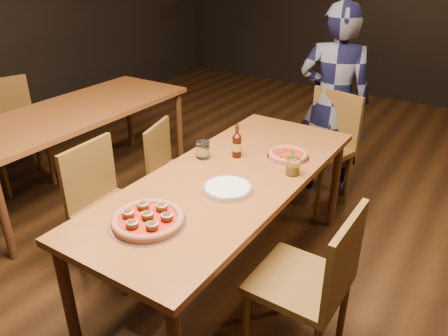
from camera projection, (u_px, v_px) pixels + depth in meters
The scene contains 15 objects.
ground at pixel (228, 277), 2.86m from camera, with size 9.00×9.00×0.00m, color black.
table_main at pixel (229, 186), 2.56m from camera, with size 0.80×2.00×0.75m.
table_left at pixel (75, 117), 3.61m from camera, with size 0.80×2.00×0.75m.
chair_main_nw at pixel (116, 211), 2.74m from camera, with size 0.42×0.42×0.91m, color brown, non-canonical shape.
chair_main_sw at pixel (181, 174), 3.28m from camera, with size 0.38×0.38×0.82m, color brown, non-canonical shape.
chair_main_e at pixel (299, 280), 2.14m from camera, with size 0.43×0.43×0.93m, color brown, non-canonical shape.
chair_end at pixel (317, 150), 3.49m from camera, with size 0.45×0.45×0.97m, color brown, non-canonical shape.
chair_nbr_left at pixel (16, 133), 3.80m from camera, with size 0.45×0.45×0.97m, color brown, non-canonical shape.
pizza_meatball at pixel (148, 219), 2.07m from camera, with size 0.37×0.37×0.07m.
pizza_margherita at pixel (288, 155), 2.74m from camera, with size 0.26×0.26×0.03m.
plate_stack at pixel (228, 188), 2.36m from camera, with size 0.27×0.27×0.03m, color white.
beer_bottle at pixel (237, 146), 2.72m from camera, with size 0.06×0.06×0.21m.
water_glass at pixel (203, 150), 2.72m from camera, with size 0.09×0.09×0.11m, color white.
amber_glass at pixel (293, 166), 2.52m from camera, with size 0.08×0.08×0.10m, color #926810.
diner at pixel (333, 102), 3.58m from camera, with size 0.58×0.38×1.60m, color black.
Camera 1 is at (1.20, -1.89, 1.92)m, focal length 35.00 mm.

